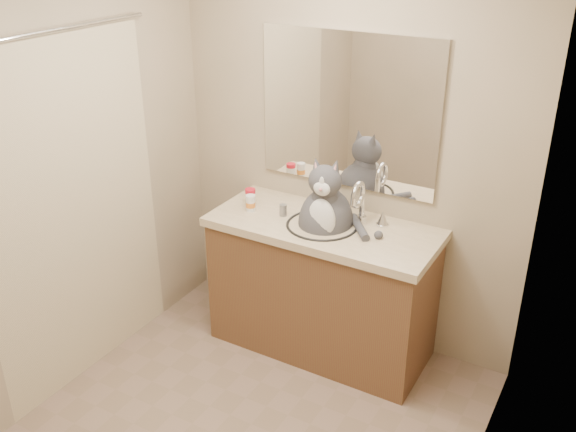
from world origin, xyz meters
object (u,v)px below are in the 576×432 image
object	(u,v)px
pill_bottle_redcap	(250,197)
grey_canister	(283,210)
pill_bottle_orange	(251,203)
cat	(326,218)

from	to	relation	value
pill_bottle_redcap	grey_canister	world-z (taller)	pill_bottle_redcap
pill_bottle_orange	grey_canister	xyz separation A→B (m)	(0.20, 0.04, -0.01)
pill_bottle_redcap	pill_bottle_orange	world-z (taller)	pill_bottle_redcap
cat	pill_bottle_orange	bearing A→B (deg)	173.43
pill_bottle_orange	grey_canister	size ratio (longest dim) A/B	1.41
pill_bottle_orange	pill_bottle_redcap	bearing A→B (deg)	123.81
pill_bottle_orange	grey_canister	bearing A→B (deg)	9.88
cat	grey_canister	xyz separation A→B (m)	(-0.27, -0.02, -0.01)
pill_bottle_redcap	pill_bottle_orange	xyz separation A→B (m)	(0.04, -0.06, -0.01)
pill_bottle_redcap	pill_bottle_orange	bearing A→B (deg)	-56.19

